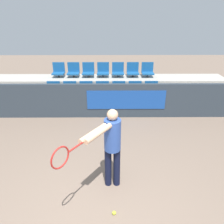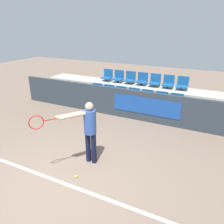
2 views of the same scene
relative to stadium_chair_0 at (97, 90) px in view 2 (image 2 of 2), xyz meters
The scene contains 21 objects.
ground_plane 5.03m from the stadium_chair_0, 70.31° to the right, with size 30.00×30.00×0.00m, color #7A6656.
court_baseline 5.09m from the stadium_chair_0, 70.56° to the right, with size 5.66×0.08×0.01m.
barrier_wall 1.84m from the stadium_chair_0, 22.70° to the right, with size 9.55×0.14×1.11m.
bleacher_tier_front 1.74m from the stadium_chair_0, ahead, with size 9.15×1.02×0.43m.
bleacher_tier_middle 1.92m from the stadium_chair_0, 28.07° to the left, with size 9.15×1.02×0.86m.
stadium_chair_0 is the anchor object (origin of this frame).
stadium_chair_1 0.56m from the stadium_chair_0, ahead, with size 0.44×0.37×0.53m.
stadium_chair_2 1.12m from the stadium_chair_0, ahead, with size 0.44×0.37×0.53m.
stadium_chair_3 1.68m from the stadium_chair_0, ahead, with size 0.44×0.37×0.53m.
stadium_chair_4 2.24m from the stadium_chair_0, ahead, with size 0.44×0.37×0.53m.
stadium_chair_5 2.80m from the stadium_chair_0, ahead, with size 0.44×0.37×0.53m.
stadium_chair_6 3.36m from the stadium_chair_0, ahead, with size 0.44×0.37×0.53m.
stadium_chair_7 1.10m from the stadium_chair_0, 90.00° to the left, with size 0.44×0.37×0.53m.
stadium_chair_8 1.24m from the stadium_chair_0, 61.13° to the left, with size 0.44×0.37×0.53m.
stadium_chair_9 1.57m from the stadium_chair_0, 42.20° to the left, with size 0.44×0.37×0.53m.
stadium_chair_10 2.01m from the stadium_chair_0, 31.15° to the left, with size 0.44×0.37×0.53m.
stadium_chair_11 2.50m from the stadium_chair_0, 24.39° to the left, with size 0.44×0.37×0.53m.
stadium_chair_12 3.01m from the stadium_chair_0, 19.94° to the left, with size 0.44×0.37×0.53m.
stadium_chair_13 3.54m from the stadium_chair_0, 16.82° to the left, with size 0.44×0.37×0.53m.
tennis_player 4.30m from the stadium_chair_0, 63.01° to the right, with size 0.95×1.30×1.62m.
tennis_ball 4.95m from the stadium_chair_0, 65.82° to the right, with size 0.07×0.07×0.07m.
Camera 2 is at (2.89, -3.11, 3.32)m, focal length 35.00 mm.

